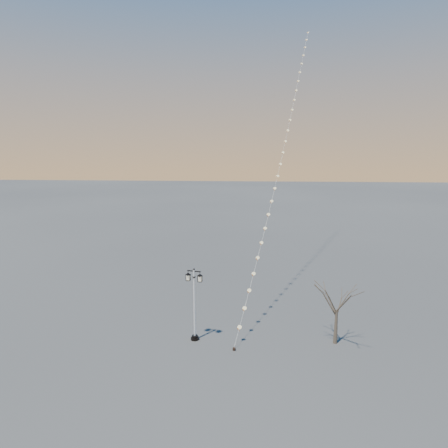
# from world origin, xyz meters

# --- Properties ---
(ground) EXTENTS (300.00, 300.00, 0.00)m
(ground) POSITION_xyz_m (0.00, 0.00, 0.00)
(ground) COLOR #424343
(ground) RESTS_ON ground
(street_lamp) EXTENTS (1.25, 0.62, 5.01)m
(street_lamp) POSITION_xyz_m (-2.66, 0.41, 2.77)
(street_lamp) COLOR black
(street_lamp) RESTS_ON ground
(bare_tree) EXTENTS (2.57, 2.57, 4.27)m
(bare_tree) POSITION_xyz_m (6.71, 0.69, 2.96)
(bare_tree) COLOR #4F4235
(bare_tree) RESTS_ON ground
(kite_train) EXTENTS (8.08, 31.56, 27.95)m
(kite_train) POSITION_xyz_m (3.82, 14.64, 13.87)
(kite_train) COLOR black
(kite_train) RESTS_ON ground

